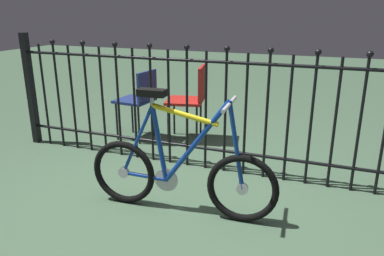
{
  "coord_description": "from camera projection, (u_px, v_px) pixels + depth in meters",
  "views": [
    {
      "loc": [
        1.04,
        -2.41,
        1.46
      ],
      "look_at": [
        0.04,
        0.21,
        0.55
      ],
      "focal_mm": 34.84,
      "sensor_mm": 36.0,
      "label": 1
    }
  ],
  "objects": [
    {
      "name": "chair_navy",
      "position": [
        139.0,
        97.0,
        4.19
      ],
      "size": [
        0.41,
        0.41,
        0.8
      ],
      "color": "black",
      "rests_on": "ground"
    },
    {
      "name": "ground_plane",
      "position": [
        178.0,
        201.0,
        2.94
      ],
      "size": [
        20.0,
        20.0,
        0.0
      ],
      "primitive_type": "plane",
      "color": "#415E45"
    },
    {
      "name": "iron_fence",
      "position": [
        202.0,
        106.0,
        3.38
      ],
      "size": [
        4.14,
        0.07,
        1.21
      ],
      "color": "black",
      "rests_on": "ground"
    },
    {
      "name": "chair_red",
      "position": [
        192.0,
        96.0,
        4.16
      ],
      "size": [
        0.48,
        0.47,
        0.85
      ],
      "color": "black",
      "rests_on": "ground"
    },
    {
      "name": "bicycle",
      "position": [
        180.0,
        173.0,
        2.7
      ],
      "size": [
        1.42,
        0.4,
        0.92
      ],
      "color": "black",
      "rests_on": "ground"
    }
  ]
}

